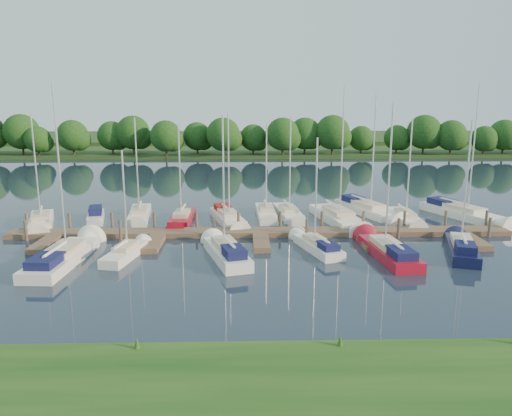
{
  "coord_description": "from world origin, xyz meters",
  "views": [
    {
      "loc": [
        -1.31,
        -30.67,
        10.65
      ],
      "look_at": [
        -0.31,
        8.0,
        2.2
      ],
      "focal_mm": 35.0,
      "sensor_mm": 36.0,
      "label": 1
    }
  ],
  "objects_px": {
    "sailboat_n_5": "(266,214)",
    "sailboat_s_2": "(226,253)",
    "sailboat_n_0": "(41,223)",
    "motorboat": "(96,217)",
    "dock": "(260,235)"
  },
  "relations": [
    {
      "from": "sailboat_n_0",
      "to": "motorboat",
      "type": "distance_m",
      "value": 4.54
    },
    {
      "from": "sailboat_s_2",
      "to": "motorboat",
      "type": "bearing_deg",
      "value": 120.67
    },
    {
      "from": "sailboat_n_5",
      "to": "sailboat_s_2",
      "type": "distance_m",
      "value": 12.85
    },
    {
      "from": "motorboat",
      "to": "sailboat_s_2",
      "type": "relative_size",
      "value": 0.48
    },
    {
      "from": "motorboat",
      "to": "sailboat_s_2",
      "type": "bearing_deg",
      "value": 123.48
    },
    {
      "from": "dock",
      "to": "sailboat_n_0",
      "type": "relative_size",
      "value": 4.05
    },
    {
      "from": "sailboat_n_0",
      "to": "sailboat_s_2",
      "type": "relative_size",
      "value": 0.98
    },
    {
      "from": "motorboat",
      "to": "sailboat_n_5",
      "type": "distance_m",
      "value": 15.43
    },
    {
      "from": "sailboat_n_5",
      "to": "sailboat_n_0",
      "type": "bearing_deg",
      "value": 7.6
    },
    {
      "from": "sailboat_n_5",
      "to": "sailboat_s_2",
      "type": "relative_size",
      "value": 0.87
    },
    {
      "from": "dock",
      "to": "sailboat_n_5",
      "type": "relative_size",
      "value": 4.52
    },
    {
      "from": "sailboat_n_5",
      "to": "sailboat_s_2",
      "type": "xyz_separation_m",
      "value": [
        -3.3,
        -12.42,
        0.07
      ]
    },
    {
      "from": "motorboat",
      "to": "sailboat_s_2",
      "type": "xyz_separation_m",
      "value": [
        12.08,
        -11.28,
        0.02
      ]
    },
    {
      "from": "sailboat_n_0",
      "to": "motorboat",
      "type": "xyz_separation_m",
      "value": [
        4.04,
        2.07,
        0.05
      ]
    },
    {
      "from": "sailboat_n_5",
      "to": "dock",
      "type": "bearing_deg",
      "value": 81.89
    }
  ]
}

